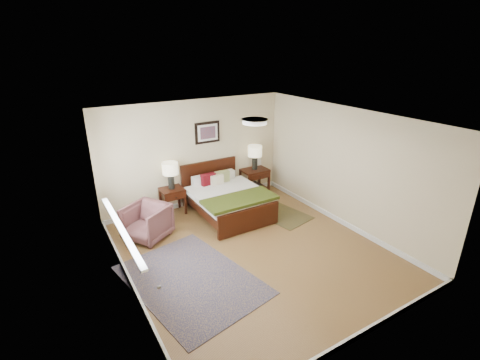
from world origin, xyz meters
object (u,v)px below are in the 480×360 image
Objects in this scene: lamp_right at (255,153)px; rug_persian at (191,280)px; armchair at (147,222)px; bed at (227,195)px; lamp_left at (170,171)px; nightstand_left at (173,194)px; nightstand_right at (255,179)px.

rug_persian is (-2.87, -2.48, -1.08)m from lamp_right.
lamp_right is 0.78× the size of armchair.
lamp_left reaches higher than bed.
armchair is at bearing -165.29° from lamp_right.
nightstand_left is (-1.03, 0.67, 0.01)m from bed.
lamp_right is (-0.00, 0.01, 0.68)m from nightstand_right.
nightstand_left is at bearing -179.46° from lamp_right.
bed reaches higher than nightstand_right.
bed reaches higher than nightstand_left.
nightstand_right is at bearing 29.96° from rug_persian.
lamp_right is at bearing 0.54° from nightstand_left.
nightstand_right is at bearing 0.16° from nightstand_left.
rug_persian is at bearing -104.64° from nightstand_left.
armchair is 0.33× the size of rug_persian.
armchair reaches higher than nightstand_left.
lamp_right is (2.23, 0.00, 0.06)m from lamp_left.
armchair is at bearing -136.92° from nightstand_left.
nightstand_right reaches higher than rug_persian.
nightstand_right is at bearing 72.68° from armchair.
lamp_right is at bearing 30.13° from rug_persian.
lamp_left is (-1.03, 0.69, 0.56)m from bed.
nightstand_right is 3.17m from armchair.
bed is at bearing -150.49° from nightstand_right.
bed is 3.08× the size of lamp_left.
armchair is (-1.87, -0.11, -0.11)m from bed.
nightstand_left is 0.99× the size of lamp_left.
lamp_left is 0.25× the size of rug_persian.
nightstand_right reaches higher than nightstand_left.
bed is 3.12× the size of nightstand_left.
lamp_right is at bearing 30.05° from bed.
lamp_left is at bearing 64.78° from rug_persian.
lamp_left is (0.00, 0.02, 0.55)m from nightstand_left.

